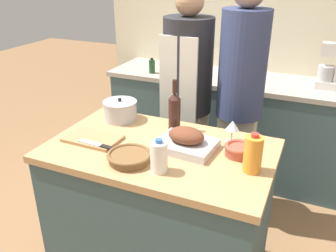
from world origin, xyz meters
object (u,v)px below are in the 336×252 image
person_cook_aproned (187,95)px  cutting_board (93,139)px  wine_glass_left (232,126)px  milk_jug (159,157)px  knife_chef (98,145)px  juice_jug (253,154)px  roasting_pan (186,141)px  condiment_bottle_short (241,75)px  mixing_bowl (239,149)px  wine_bottle_green (174,110)px  wicker_basket (129,157)px  stand_mixer (330,70)px  stock_pot (120,110)px  person_cook_guest (240,96)px  condiment_bottle_tall (152,66)px

person_cook_aproned → cutting_board: bearing=-102.3°
wine_glass_left → milk_jug: bearing=-119.1°
cutting_board → wine_glass_left: size_ratio=2.36×
knife_chef → juice_jug: bearing=7.3°
roasting_pan → condiment_bottle_short: bearing=90.4°
mixing_bowl → milk_jug: size_ratio=0.89×
wine_bottle_green → condiment_bottle_short: bearing=82.3°
juice_jug → condiment_bottle_short: bearing=105.3°
wicker_basket → wine_glass_left: (0.41, 0.41, 0.07)m
knife_chef → condiment_bottle_short: bearing=73.9°
wicker_basket → person_cook_aproned: size_ratio=0.13×
wine_glass_left → stand_mixer: stand_mixer is taller
stock_pot → person_cook_guest: bearing=39.7°
stock_pot → condiment_bottle_short: size_ratio=1.51×
stock_pot → mixing_bowl: bearing=-11.2°
wicker_basket → condiment_bottle_tall: condiment_bottle_tall is taller
person_cook_aproned → mixing_bowl: bearing=-49.2°
juice_jug → condiment_bottle_short: juice_jug is taller
roasting_pan → wicker_basket: bearing=-131.7°
juice_jug → person_cook_guest: (-0.25, 0.81, -0.01)m
milk_jug → wine_bottle_green: (-0.12, 0.47, 0.04)m
condiment_bottle_tall → person_cook_aproned: size_ratio=0.08×
wicker_basket → mixing_bowl: 0.56m
wicker_basket → condiment_bottle_short: 1.53m
roasting_pan → person_cook_aproned: 0.81m
cutting_board → juice_jug: (0.88, 0.03, 0.08)m
person_cook_guest → mixing_bowl: bearing=-78.5°
condiment_bottle_short → person_cook_aproned: size_ratio=0.08×
milk_jug → knife_chef: size_ratio=0.74×
knife_chef → person_cook_guest: 1.06m
wicker_basket → person_cook_aproned: 0.99m
condiment_bottle_tall → wine_bottle_green: bearing=-57.6°
person_cook_guest → stock_pot: bearing=-141.9°
wine_glass_left → mixing_bowl: bearing=-60.8°
juice_jug → condiment_bottle_tall: 1.76m
stock_pot → cutting_board: bearing=-89.2°
condiment_bottle_tall → person_cook_aproned: person_cook_aproned is taller
milk_jug → wine_glass_left: (0.24, 0.43, 0.02)m
cutting_board → condiment_bottle_short: condiment_bottle_short is taller
stock_pot → wicker_basket: bearing=-54.7°
milk_jug → roasting_pan: bearing=81.8°
stock_pot → person_cook_aproned: (0.24, 0.55, -0.04)m
roasting_pan → person_cook_aproned: size_ratio=0.19×
stand_mixer → condiment_bottle_tall: (-1.46, -0.17, -0.09)m
wicker_basket → cutting_board: bearing=157.8°
person_cook_guest → condiment_bottle_short: bearing=100.9°
stock_pot → condiment_bottle_tall: stock_pot is taller
mixing_bowl → juice_jug: 0.16m
wicker_basket → stand_mixer: bearing=62.1°
mixing_bowl → person_cook_aproned: size_ratio=0.09×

